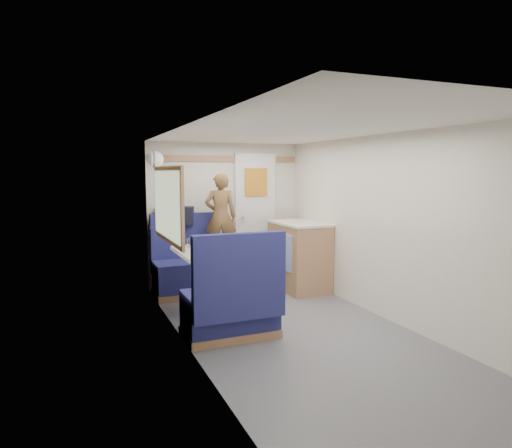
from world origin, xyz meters
name	(u,v)px	position (x,y,z in m)	size (l,w,h in m)	color
floor	(298,333)	(0.00, 0.00, 0.00)	(4.50, 4.50, 0.00)	#515156
ceiling	(301,129)	(0.00, 0.00, 2.00)	(4.50, 4.50, 0.00)	silver
wall_back	(225,214)	(0.00, 2.25, 1.00)	(2.20, 0.02, 2.00)	silver
wall_left	(188,240)	(-1.10, 0.00, 1.00)	(0.02, 4.50, 2.00)	silver
wall_right	(392,228)	(1.10, 0.00, 1.00)	(0.02, 4.50, 2.00)	silver
oak_trim_low	(226,225)	(0.00, 2.23, 0.85)	(2.15, 0.02, 0.08)	olive
oak_trim_high	(225,159)	(0.00, 2.23, 1.78)	(2.15, 0.02, 0.08)	olive
side_window	(167,204)	(-1.08, 1.00, 1.25)	(0.04, 1.30, 0.72)	gray
rear_door	(255,215)	(0.45, 2.22, 0.97)	(0.62, 0.12, 1.86)	white
dinette_table	(206,264)	(-0.65, 1.00, 0.57)	(0.62, 0.92, 0.72)	white
bench_far	(188,272)	(-0.65, 1.86, 0.30)	(0.90, 0.59, 1.05)	navy
bench_near	(232,308)	(-0.65, 0.14, 0.30)	(0.90, 0.59, 1.05)	navy
ledge	(183,225)	(-0.65, 2.12, 0.88)	(0.90, 0.14, 0.04)	olive
dome_light	(155,159)	(-1.04, 1.85, 1.75)	(0.20, 0.20, 0.20)	white
galley_counter	(299,255)	(0.82, 1.55, 0.47)	(0.57, 0.92, 0.92)	olive
person	(221,216)	(-0.22, 1.80, 1.02)	(0.41, 0.27, 1.14)	brown
duffel_bag	(175,216)	(-0.75, 2.12, 1.02)	(0.49, 0.23, 0.23)	black
tray	(225,250)	(-0.47, 0.90, 0.73)	(0.25, 0.33, 0.02)	white
orange_fruit	(234,248)	(-0.43, 0.69, 0.78)	(0.08, 0.08, 0.08)	#E24D0A
cheese_block	(209,250)	(-0.67, 0.81, 0.75)	(0.09, 0.05, 0.03)	#E4D784
wine_glass	(194,240)	(-0.79, 1.01, 0.84)	(0.08, 0.08, 0.17)	white
tumbler_left	(205,252)	(-0.77, 0.62, 0.77)	(0.06, 0.06, 0.10)	silver
tumbler_mid	(190,242)	(-0.76, 1.31, 0.78)	(0.07, 0.07, 0.11)	white
beer_glass	(211,242)	(-0.53, 1.21, 0.78)	(0.07, 0.07, 0.11)	brown
pepper_grinder	(201,247)	(-0.72, 0.95, 0.77)	(0.04, 0.04, 0.10)	black
bread_loaf	(216,243)	(-0.47, 1.19, 0.77)	(0.12, 0.22, 0.09)	brown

